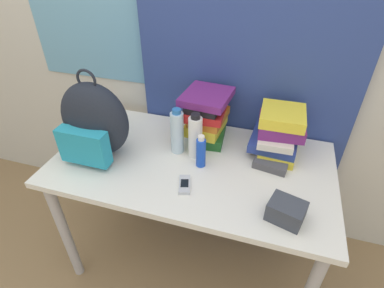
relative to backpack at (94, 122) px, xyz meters
The scene contains 12 objects.
wall_back 0.75m from the backpack, 48.80° to the left, with size 6.00×0.06×2.50m.
curtain_blue 0.83m from the backpack, 36.49° to the left, with size 1.10×0.04×2.50m.
desk 0.52m from the backpack, ahead, with size 1.30×0.71×0.74m.
backpack is the anchor object (origin of this frame).
book_stack_left 0.54m from the backpack, 30.54° to the left, with size 0.24×0.26×0.26m.
book_stack_center 0.86m from the backpack, 18.52° to the left, with size 0.25×0.29×0.22m.
water_bottle 0.38m from the backpack, 19.41° to the left, with size 0.06×0.06×0.23m.
sports_bottle 0.46m from the backpack, 14.97° to the left, with size 0.06×0.06×0.23m.
sunscreen_bottle 0.51m from the backpack, ahead, with size 0.04×0.04×0.16m.
cell_phone 0.51m from the backpack, 12.43° to the right, with size 0.08×0.12×0.02m.
sunglasses_case 0.82m from the backpack, ahead, with size 0.16×0.08×0.04m.
camera_pouch 0.91m from the backpack, 10.13° to the right, with size 0.15×0.14×0.08m.
Camera 1 is at (0.32, -0.69, 1.62)m, focal length 28.00 mm.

